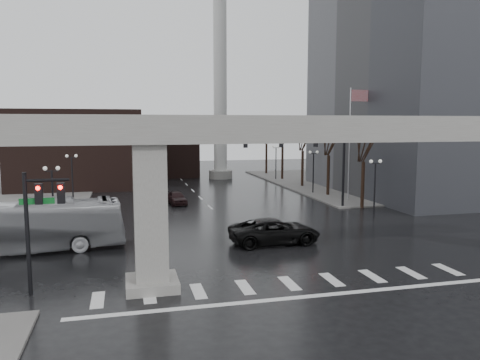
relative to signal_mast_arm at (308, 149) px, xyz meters
The scene contains 24 objects.
ground 21.64m from the signal_mast_arm, 115.57° to the right, with size 160.00×160.00×0.00m, color black.
sidewalk_ne 24.86m from the signal_mast_arm, 45.33° to the left, with size 28.00×36.00×0.15m, color slate.
elevated_guideway 20.35m from the signal_mast_arm, 112.35° to the right, with size 48.00×2.60×8.70m.
office_tower 25.36m from the signal_mast_arm, 20.75° to the left, with size 22.00×26.00×42.00m, color slate.
building_far_left 32.68m from the signal_mast_arm, 134.74° to the left, with size 16.00×14.00×10.00m, color black.
building_far_mid 35.02m from the signal_mast_arm, 108.32° to the left, with size 10.00×10.00×8.00m, color black.
smokestack 28.38m from the signal_mast_arm, 96.28° to the left, with size 3.60×3.60×30.00m.
signal_mast_arm is the anchor object (origin of this frame).
signal_left_pole 28.09m from the signal_mast_arm, 139.26° to the right, with size 2.30×0.30×6.00m.
flagpole_assembly 7.27m from the signal_mast_arm, 26.93° to the left, with size 2.06×0.12×12.00m.
lamp_right_0 6.99m from the signal_mast_arm, 46.80° to the right, with size 1.22×0.32×5.11m.
lamp_right_1 10.51m from the signal_mast_arm, 63.90° to the left, with size 1.22×0.32×5.11m.
lamp_right_2 23.75m from the signal_mast_arm, 79.01° to the left, with size 1.22×0.32×5.11m.
lamp_left_0 23.12m from the signal_mast_arm, 167.96° to the right, with size 1.22×0.32×5.11m.
lamp_left_1 24.42m from the signal_mast_arm, 157.75° to the left, with size 1.22×0.32×5.11m.
lamp_left_2 32.40m from the signal_mast_arm, 134.11° to the left, with size 1.22×0.32×5.11m.
tree_right_0 6.37m from the signal_mast_arm, ahead, with size 1.09×1.58×7.50m.
tree_right_1 9.57m from the signal_mast_arm, 52.50° to the left, with size 1.09×1.61×7.67m.
tree_right_2 16.45m from the signal_mast_arm, 70.00° to the left, with size 1.10×1.63×7.85m.
tree_right_3 24.04m from the signal_mast_arm, 76.58° to the left, with size 1.11×1.66×8.02m.
tree_right_4 31.83m from the signal_mast_arm, 79.94° to the left, with size 1.12×1.69×8.19m.
pickup_truck 14.70m from the signal_mast_arm, 121.26° to the right, with size 2.92×6.33×1.76m, color black.
city_bus 25.79m from the signal_mast_arm, 156.82° to the right, with size 2.86×12.21×3.40m, color #A7A8AC.
far_car 14.31m from the signal_mast_arm, 154.45° to the left, with size 1.61×4.00×1.36m, color black.
Camera 1 is at (-8.19, -23.24, 8.29)m, focal length 35.00 mm.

